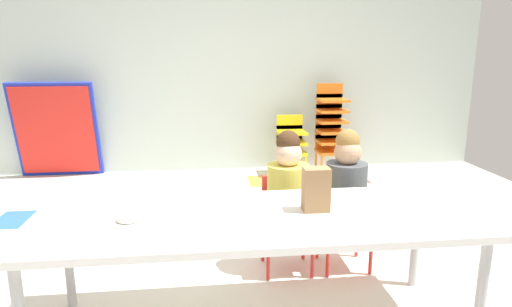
% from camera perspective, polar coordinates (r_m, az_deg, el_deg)
% --- Properties ---
extents(ground_plane, '(6.23, 4.85, 0.02)m').
position_cam_1_polar(ground_plane, '(3.18, -1.88, -13.18)').
color(ground_plane, silver).
extents(back_wall, '(6.23, 0.10, 2.78)m').
position_cam_1_polar(back_wall, '(5.27, -4.31, 12.95)').
color(back_wall, '#B2C1B7').
rests_on(back_wall, ground_plane).
extents(craft_table, '(2.16, 0.76, 0.62)m').
position_cam_1_polar(craft_table, '(2.18, 0.04, -9.10)').
color(craft_table, white).
rests_on(craft_table, ground_plane).
extents(seated_child_near_camera, '(0.32, 0.32, 0.92)m').
position_cam_1_polar(seated_child_near_camera, '(2.79, 4.09, -4.50)').
color(seated_child_near_camera, red).
rests_on(seated_child_near_camera, ground_plane).
extents(seated_child_middle_seat, '(0.34, 0.34, 0.92)m').
position_cam_1_polar(seated_child_middle_seat, '(2.88, 11.51, -4.16)').
color(seated_child_middle_seat, red).
rests_on(seated_child_middle_seat, ground_plane).
extents(kid_chair_yellow_stack, '(0.32, 0.30, 0.68)m').
position_cam_1_polar(kid_chair_yellow_stack, '(5.10, 4.54, 1.68)').
color(kid_chair_yellow_stack, yellow).
rests_on(kid_chair_yellow_stack, ground_plane).
extents(kid_chair_orange_stack, '(0.32, 0.30, 1.04)m').
position_cam_1_polar(kid_chair_orange_stack, '(5.18, 9.65, 3.76)').
color(kid_chair_orange_stack, orange).
rests_on(kid_chair_orange_stack, ground_plane).
extents(folded_activity_table, '(0.90, 0.29, 1.09)m').
position_cam_1_polar(folded_activity_table, '(5.40, -24.42, 2.72)').
color(folded_activity_table, '#1E33BF').
rests_on(folded_activity_table, ground_plane).
extents(paper_bag_brown, '(0.13, 0.09, 0.22)m').
position_cam_1_polar(paper_bag_brown, '(2.21, 7.77, -4.63)').
color(paper_bag_brown, '#9E754C').
rests_on(paper_bag_brown, craft_table).
extents(paper_plate_near_edge, '(0.18, 0.18, 0.01)m').
position_cam_1_polar(paper_plate_near_edge, '(2.16, -16.09, -8.44)').
color(paper_plate_near_edge, white).
rests_on(paper_plate_near_edge, craft_table).
extents(donut_powdered_on_plate, '(0.12, 0.12, 0.03)m').
position_cam_1_polar(donut_powdered_on_plate, '(2.15, -16.12, -7.96)').
color(donut_powdered_on_plate, white).
rests_on(donut_powdered_on_plate, craft_table).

